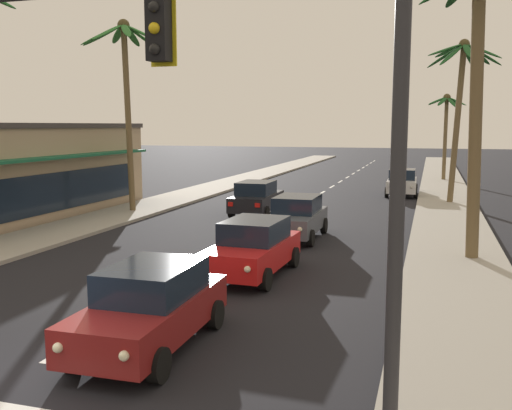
# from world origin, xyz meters

# --- Properties ---
(ground_plane) EXTENTS (220.00, 220.00, 0.00)m
(ground_plane) POSITION_xyz_m (0.00, 0.00, 0.00)
(ground_plane) COLOR black
(sidewalk_right) EXTENTS (3.20, 110.00, 0.14)m
(sidewalk_right) POSITION_xyz_m (7.80, 20.00, 0.07)
(sidewalk_right) COLOR #9E998E
(sidewalk_right) RESTS_ON ground
(sidewalk_left) EXTENTS (3.20, 110.00, 0.14)m
(sidewalk_left) POSITION_xyz_m (-7.80, 20.00, 0.07)
(sidewalk_left) COLOR #9E998E
(sidewalk_left) RESTS_ON ground
(lane_markings) EXTENTS (4.28, 86.48, 0.01)m
(lane_markings) POSITION_xyz_m (0.44, 19.27, 0.00)
(lane_markings) COLOR silver
(lane_markings) RESTS_ON ground
(traffic_signal_mast) EXTENTS (10.71, 0.41, 7.09)m
(traffic_signal_mast) POSITION_xyz_m (3.12, 0.41, 5.15)
(traffic_signal_mast) COLOR #2D2D33
(traffic_signal_mast) RESTS_ON ground
(sedan_lead_at_stop_bar) EXTENTS (1.98, 4.46, 1.68)m
(sedan_lead_at_stop_bar) POSITION_xyz_m (1.60, 2.46, 0.85)
(sedan_lead_at_stop_bar) COLOR maroon
(sedan_lead_at_stop_bar) RESTS_ON ground
(sedan_third_in_queue) EXTENTS (2.10, 4.51, 1.68)m
(sedan_third_in_queue) POSITION_xyz_m (1.91, 8.49, 0.85)
(sedan_third_in_queue) COLOR red
(sedan_third_in_queue) RESTS_ON ground
(sedan_fifth_in_queue) EXTENTS (1.95, 4.45, 1.68)m
(sedan_fifth_in_queue) POSITION_xyz_m (1.85, 14.51, 0.85)
(sedan_fifth_in_queue) COLOR #4C515B
(sedan_fifth_in_queue) RESTS_ON ground
(sedan_oncoming_far) EXTENTS (1.98, 4.46, 1.68)m
(sedan_oncoming_far) POSITION_xyz_m (-1.43, 19.92, 0.85)
(sedan_oncoming_far) COLOR black
(sedan_oncoming_far) RESTS_ON ground
(sedan_parked_nearest_kerb) EXTENTS (2.01, 4.48, 1.68)m
(sedan_parked_nearest_kerb) POSITION_xyz_m (5.15, 30.37, 0.85)
(sedan_parked_nearest_kerb) COLOR silver
(sedan_parked_nearest_kerb) RESTS_ON ground
(palm_left_third) EXTENTS (4.30, 4.38, 9.66)m
(palm_left_third) POSITION_xyz_m (-7.91, 18.65, 7.29)
(palm_left_third) COLOR brown
(palm_left_third) RESTS_ON ground
(palm_right_second) EXTENTS (4.10, 4.11, 9.64)m
(palm_right_second) POSITION_xyz_m (8.15, 12.31, 6.47)
(palm_right_second) COLOR brown
(palm_right_second) RESTS_ON ground
(palm_right_third) EXTENTS (4.05, 4.14, 9.14)m
(palm_right_third) POSITION_xyz_m (8.28, 26.77, 6.82)
(palm_right_third) COLOR brown
(palm_right_third) RESTS_ON ground
(palm_right_farthest) EXTENTS (3.05, 3.06, 6.94)m
(palm_right_farthest) POSITION_xyz_m (7.87, 41.22, 5.19)
(palm_right_farthest) COLOR brown
(palm_right_farthest) RESTS_ON ground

